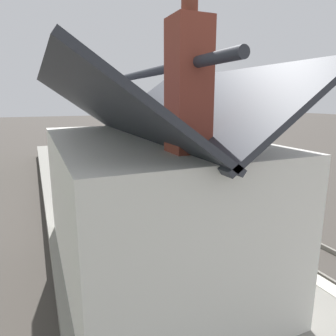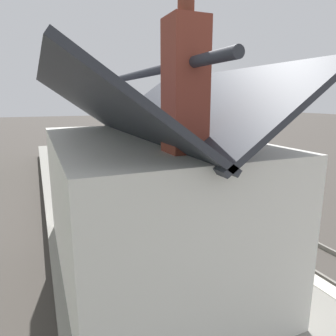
# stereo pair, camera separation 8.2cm
# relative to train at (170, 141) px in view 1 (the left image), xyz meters

# --- Properties ---
(ground_plane) EXTENTS (160.00, 160.00, 0.00)m
(ground_plane) POSITION_rel_train_xyz_m (-5.28, 0.90, -2.21)
(ground_plane) COLOR #423D38
(platform) EXTENTS (32.00, 5.40, 0.84)m
(platform) POSITION_rel_train_xyz_m (-5.28, 4.60, -1.79)
(platform) COLOR gray
(platform) RESTS_ON ground
(platform_edge_coping) EXTENTS (32.00, 0.36, 0.02)m
(platform_edge_coping) POSITION_rel_train_xyz_m (-5.28, 2.08, -1.37)
(platform_edge_coping) COLOR beige
(platform_edge_coping) RESTS_ON platform
(rail_near) EXTENTS (52.00, 0.08, 0.14)m
(rail_near) POSITION_rel_train_xyz_m (-5.28, -0.72, -2.14)
(rail_near) COLOR gray
(rail_near) RESTS_ON ground
(rail_far) EXTENTS (52.00, 0.08, 0.14)m
(rail_far) POSITION_rel_train_xyz_m (-5.28, 0.72, -2.14)
(rail_far) COLOR gray
(rail_far) RESTS_ON ground
(train) EXTENTS (8.69, 2.73, 4.32)m
(train) POSITION_rel_train_xyz_m (0.00, 0.00, 0.00)
(train) COLOR black
(train) RESTS_ON ground
(station_building) EXTENTS (6.83, 3.95, 5.34)m
(station_building) POSITION_rel_train_xyz_m (-10.55, 5.25, 0.26)
(station_building) COLOR white
(station_building) RESTS_ON platform
(bench_near_building) EXTENTS (1.40, 0.44, 0.88)m
(bench_near_building) POSITION_rel_train_xyz_m (5.26, 4.12, -0.90)
(bench_near_building) COLOR brown
(bench_near_building) RESTS_ON platform
(bench_by_lamp) EXTENTS (1.41, 0.48, 0.88)m
(bench_by_lamp) POSITION_rel_train_xyz_m (-0.10, 4.10, -0.90)
(bench_by_lamp) COLOR brown
(bench_by_lamp) RESTS_ON platform
(planter_bench_right) EXTENTS (0.58, 0.58, 0.89)m
(planter_bench_right) POSITION_rel_train_xyz_m (2.47, 2.59, -0.91)
(planter_bench_right) COLOR black
(planter_bench_right) RESTS_ON platform
(planter_bench_left) EXTENTS (0.93, 0.32, 0.58)m
(planter_bench_left) POSITION_rel_train_xyz_m (-4.38, 5.34, -1.10)
(planter_bench_left) COLOR black
(planter_bench_left) RESTS_ON platform
(planter_corner_building) EXTENTS (0.44, 0.44, 0.72)m
(planter_corner_building) POSITION_rel_train_xyz_m (6.69, 5.62, -0.99)
(planter_corner_building) COLOR black
(planter_corner_building) RESTS_ON platform
(planter_by_door) EXTENTS (0.51, 0.51, 0.84)m
(planter_by_door) POSITION_rel_train_xyz_m (6.49, 3.88, -0.96)
(planter_by_door) COLOR teal
(planter_by_door) RESTS_ON platform
(planter_edge_far) EXTENTS (0.52, 0.52, 0.77)m
(planter_edge_far) POSITION_rel_train_xyz_m (-1.05, 2.46, -1.00)
(planter_edge_far) COLOR gray
(planter_edge_far) RESTS_ON platform
(planter_edge_near) EXTENTS (0.78, 0.32, 0.59)m
(planter_edge_near) POSITION_rel_train_xyz_m (-0.33, 3.14, -1.09)
(planter_edge_near) COLOR #9E5138
(planter_edge_near) RESTS_ON platform
(planter_under_sign) EXTENTS (0.55, 0.55, 0.85)m
(planter_under_sign) POSITION_rel_train_xyz_m (-3.04, 2.51, -0.93)
(planter_under_sign) COLOR gray
(planter_under_sign) RESTS_ON platform
(lamp_post_platform) EXTENTS (0.32, 0.50, 3.66)m
(lamp_post_platform) POSITION_rel_train_xyz_m (2.49, 2.55, 1.18)
(lamp_post_platform) COLOR black
(lamp_post_platform) RESTS_ON platform
(station_sign_board) EXTENTS (0.96, 0.06, 1.57)m
(station_sign_board) POSITION_rel_train_xyz_m (-2.09, 2.89, -0.19)
(station_sign_board) COLOR black
(station_sign_board) RESTS_ON platform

